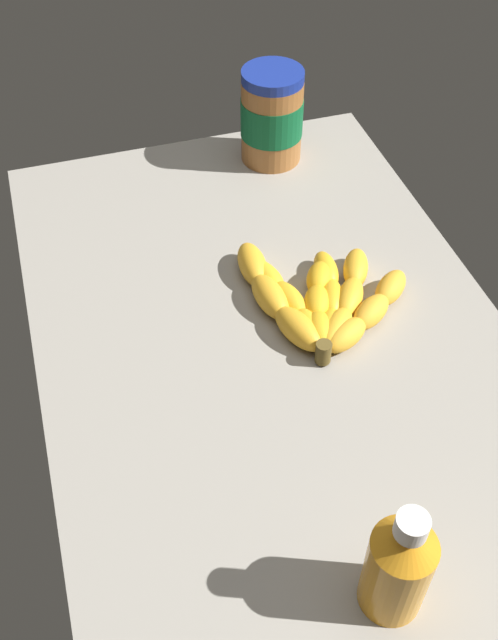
# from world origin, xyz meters

# --- Properties ---
(ground_plane) EXTENTS (0.91, 0.60, 0.04)m
(ground_plane) POSITION_xyz_m (0.00, 0.00, -0.02)
(ground_plane) COLOR gray
(banana_bunch) EXTENTS (0.23, 0.22, 0.04)m
(banana_bunch) POSITION_xyz_m (0.02, -0.07, 0.02)
(banana_bunch) COLOR gold
(banana_bunch) RESTS_ON ground_plane
(peanut_butter_jar) EXTENTS (0.10, 0.10, 0.15)m
(peanut_butter_jar) POSITION_xyz_m (0.37, -0.12, 0.08)
(peanut_butter_jar) COLOR #9E602D
(peanut_butter_jar) RESTS_ON ground_plane
(honey_bottle) EXTENTS (0.06, 0.06, 0.15)m
(honey_bottle) POSITION_xyz_m (-0.36, -0.00, 0.07)
(honey_bottle) COLOR orange
(honey_bottle) RESTS_ON ground_plane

